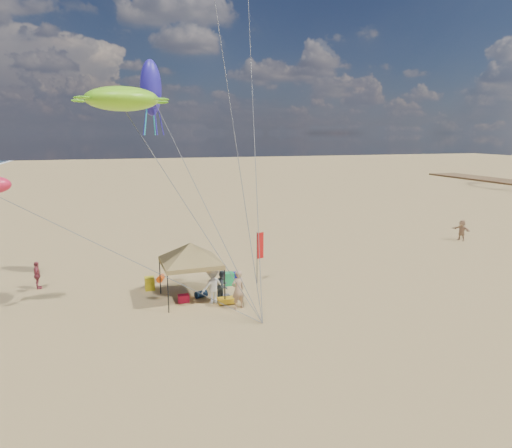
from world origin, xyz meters
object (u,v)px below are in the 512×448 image
Objects in this scene: person_near_c at (213,285)px; feather_flag at (259,249)px; person_near_a at (238,289)px; person_far_a at (37,275)px; person_far_c at (462,230)px; cooler_blue at (235,276)px; chair_yellow at (150,284)px; cooler_red at (184,298)px; canopy_tent at (190,245)px; chair_green at (229,279)px; beach_cart at (227,300)px; person_near_b at (223,286)px.

feather_flag is at bearing -160.67° from person_near_c.
person_near_a reaches higher than person_far_a.
person_far_c is at bearing 15.40° from feather_flag.
feather_flag is 4.03m from person_near_c.
chair_yellow is at bearing -174.78° from cooler_blue.
cooler_blue is 0.30× the size of person_near_c.
feather_flag is 1.94× the size of person_far_a.
chair_yellow is 5.56m from person_near_a.
cooler_red is 0.77× the size of chair_yellow.
canopy_tent is at bearing -48.45° from chair_yellow.
chair_yellow is 6.09m from person_far_a.
person_far_a is at bearing 165.93° from chair_green.
person_near_a is at bearing 117.00° from person_near_c.
person_near_b is (-0.09, 0.47, 0.59)m from beach_cart.
person_far_a reaches higher than beach_cart.
feather_flag reaches higher than cooler_blue.
person_near_c is at bearing -130.39° from person_far_a.
canopy_tent is 8.92m from person_far_a.
person_near_c is at bearing -46.41° from chair_yellow.
person_near_b reaches higher than cooler_blue.
person_far_c is at bearing 13.63° from chair_green.
canopy_tent is 3.64× the size of person_far_a.
person_near_c is at bearing -22.43° from cooler_red.
chair_yellow is 0.78× the size of beach_cart.
person_near_a is (1.92, -1.87, -1.88)m from canopy_tent.
person_near_b is 0.97× the size of person_far_c.
person_near_b reaches higher than chair_green.
person_far_c is (21.49, 7.32, -0.10)m from person_near_c.
person_near_b is at bearing 100.60° from beach_cart.
feather_flag is at bearing 20.61° from cooler_red.
beach_cart is at bearing -24.51° from cooler_red.
feather_flag is 1.80× the size of person_far_c.
feather_flag is at bearing -6.30° from chair_green.
person_near_b is at bearing -114.45° from cooler_blue.
cooler_blue is 10.71m from person_far_a.
person_near_c is at bearing -120.50° from chair_green.
person_near_c is (0.92, -0.82, -1.92)m from canopy_tent.
chair_green is at bearing -114.31° from person_far_a.
person_far_a is (-9.99, 2.50, 0.41)m from chair_green.
person_far_a is (-7.62, 4.14, -2.08)m from canopy_tent.
canopy_tent is 1.88× the size of feather_flag.
cooler_red is 2.06m from person_near_b.
person_near_a is 1.27m from person_near_b.
cooler_red reaches higher than beach_cart.
cooler_red is at bearing -159.39° from feather_flag.
person_near_c is (-0.63, 0.35, 0.71)m from beach_cart.
chair_green is 10.31m from person_far_a.
cooler_blue is at bearing 5.22° from chair_yellow.
cooler_blue is (3.40, 2.83, 0.00)m from cooler_red.
person_near_a is 1.21× the size of person_near_b.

